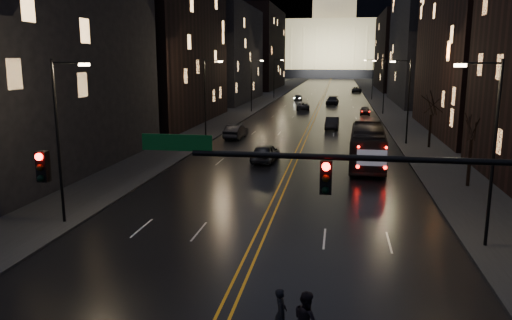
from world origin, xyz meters
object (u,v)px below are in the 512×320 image
at_px(bus, 368,146).
at_px(oncoming_car_b, 236,132).
at_px(oncoming_car_a, 265,153).
at_px(pedestrian_a, 281,313).
at_px(pedestrian_b, 306,320).
at_px(traffic_signal, 410,197).
at_px(receding_car_a, 332,123).

bearing_deg(bus, oncoming_car_b, 141.04).
distance_m(bus, oncoming_car_a, 8.90).
xyz_separation_m(oncoming_car_a, pedestrian_a, (4.66, -28.15, 0.02)).
bearing_deg(pedestrian_b, traffic_signal, -120.86).
relative_size(bus, oncoming_car_b, 2.44).
xyz_separation_m(bus, pedestrian_b, (-3.33, -28.76, -0.70)).
distance_m(traffic_signal, pedestrian_b, 5.05).
bearing_deg(pedestrian_a, bus, -13.85).
height_order(traffic_signal, oncoming_car_b, traffic_signal).
relative_size(receding_car_a, pedestrian_a, 2.81).
bearing_deg(traffic_signal, bus, 89.12).
distance_m(traffic_signal, pedestrian_a, 5.71).
relative_size(traffic_signal, oncoming_car_b, 3.53).
height_order(bus, pedestrian_a, bus).
distance_m(traffic_signal, oncoming_car_b, 43.74).
height_order(oncoming_car_b, pedestrian_a, pedestrian_a).
xyz_separation_m(traffic_signal, bus, (0.44, 28.82, -3.44)).
relative_size(oncoming_car_b, pedestrian_a, 2.91).
distance_m(oncoming_car_b, receding_car_a, 14.60).
bearing_deg(receding_car_a, bus, -79.39).
bearing_deg(bus, receding_car_a, 101.01).
bearing_deg(pedestrian_b, oncoming_car_b, -15.00).
distance_m(oncoming_car_a, oncoming_car_b, 13.62).
distance_m(bus, pedestrian_a, 28.53).
bearing_deg(oncoming_car_b, pedestrian_a, 107.43).
bearing_deg(oncoming_car_a, receding_car_a, -99.25).
xyz_separation_m(oncoming_car_a, pedestrian_b, (5.53, -28.70, 0.14)).
height_order(oncoming_car_a, pedestrian_a, pedestrian_a).
distance_m(oncoming_car_a, pedestrian_a, 28.53).
bearing_deg(oncoming_car_b, bus, 142.25).
relative_size(traffic_signal, bus, 1.45).
xyz_separation_m(receding_car_a, pedestrian_b, (0.02, -51.07, 0.19)).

